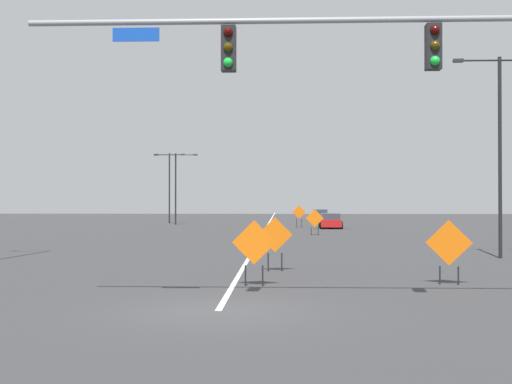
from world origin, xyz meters
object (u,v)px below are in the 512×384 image
Objects in this scene: construction_sign_right_lane at (275,237)px; construction_sign_median_far at (299,213)px; street_lamp_near_left at (176,181)px; construction_sign_median_near at (254,245)px; traffic_signal_assembly at (429,74)px; street_lamp_mid_right at (169,181)px; car_blue_mid at (320,216)px; construction_sign_left_shoulder at (449,245)px; construction_sign_left_lane at (315,219)px; street_lamp_mid_left at (500,139)px; car_red_approaching at (330,221)px.

construction_sign_right_lane is 38.18m from construction_sign_median_far.
street_lamp_near_left reaches higher than construction_sign_median_near.
traffic_signal_assembly is 60.01m from street_lamp_mid_right.
traffic_signal_assembly is 47.01m from construction_sign_median_far.
construction_sign_median_near is at bearing -95.04° from car_blue_mid.
construction_sign_median_far is 1.05× the size of construction_sign_left_shoulder.
construction_sign_right_lane is (12.25, -49.20, -3.39)m from street_lamp_mid_right.
street_lamp_near_left is at bearing 105.20° from traffic_signal_assembly.
construction_sign_median_far is at bearing 92.22° from traffic_signal_assembly.
construction_sign_median_far is at bearing -38.16° from street_lamp_mid_right.
construction_sign_left_shoulder is at bearing -84.46° from construction_sign_left_lane.
traffic_signal_assembly is 15.60m from street_lamp_mid_left.
construction_sign_median_far reaches higher than car_red_approaching.
car_blue_mid is at bearing 40.74° from street_lamp_near_left.
street_lamp_mid_left is (6.21, 14.31, -0.21)m from traffic_signal_assembly.
construction_sign_left_shoulder is 61.61m from car_blue_mid.
construction_sign_median_near reaches higher than construction_sign_right_lane.
construction_sign_left_shoulder is (17.58, -52.81, -3.41)m from street_lamp_mid_right.
construction_sign_left_shoulder reaches higher than construction_sign_right_lane.
construction_sign_left_shoulder is at bearing -88.94° from car_red_approaching.
street_lamp_mid_right is 19.68m from car_blue_mid.
car_blue_mid is (-0.43, 61.61, -0.57)m from construction_sign_left_shoulder.
street_lamp_mid_left is 31.21m from car_red_approaching.
construction_sign_left_shoulder is (3.49, -41.75, -0.12)m from construction_sign_median_far.
street_lamp_mid_right reaches higher than construction_sign_median_near.
car_red_approaching is at bearing 88.79° from traffic_signal_assembly.
construction_sign_median_near is (10.21, -48.62, -3.28)m from street_lamp_near_left.
street_lamp_mid_left is at bearing 63.92° from construction_sign_left_shoulder.
street_lamp_mid_left is at bearing 66.53° from traffic_signal_assembly.
traffic_signal_assembly is 3.59× the size of car_red_approaching.
traffic_signal_assembly is 1.60× the size of street_lamp_mid_left.
street_lamp_mid_right is at bearing 102.34° from construction_sign_median_near.
car_blue_mid is (3.06, 19.86, -0.69)m from construction_sign_median_far.
car_red_approaching is at bearing 82.75° from construction_sign_right_lane.
construction_sign_median_near is (11.67, -53.35, -3.39)m from street_lamp_mid_right.
construction_sign_median_near is (-4.23, 4.51, -4.24)m from traffic_signal_assembly.
car_red_approaching is (5.17, 40.22, -0.58)m from construction_sign_median_near.
street_lamp_mid_left reaches higher than construction_sign_median_near.
construction_sign_left_lane is at bearing -56.33° from street_lamp_near_left.
traffic_signal_assembly is at bearing -87.78° from construction_sign_median_far.
construction_sign_right_lane reaches higher than car_blue_mid.
construction_sign_right_lane is at bearing -94.83° from car_blue_mid.
street_lamp_mid_left is 52.78m from car_blue_mid.
construction_sign_right_lane reaches higher than car_red_approaching.
car_blue_mid is 21.92m from car_red_approaching.
car_red_approaching is (15.39, -8.41, -3.86)m from street_lamp_near_left.
street_lamp_mid_right is 1.95× the size of car_red_approaching.
construction_sign_left_lane is at bearing 95.54° from construction_sign_left_shoulder.
car_red_approaching is (2.76, -2.06, -0.68)m from construction_sign_median_far.
car_blue_mid is at bearing 81.23° from construction_sign_median_far.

